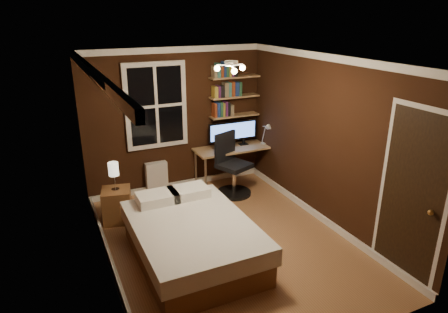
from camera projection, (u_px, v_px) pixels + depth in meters
name	position (u px, v px, depth m)	size (l,w,h in m)	color
floor	(227.00, 241.00, 5.60)	(4.20, 4.20, 0.00)	#91613A
wall_back	(176.00, 120.00, 6.96)	(3.20, 0.04, 2.50)	black
wall_left	(101.00, 178.00, 4.54)	(0.04, 4.20, 2.50)	black
wall_right	(327.00, 142.00, 5.81)	(0.04, 4.20, 2.50)	black
ceiling	(228.00, 60.00, 4.75)	(3.20, 4.20, 0.02)	white
window	(156.00, 106.00, 6.69)	(1.06, 0.06, 1.46)	white
door	(411.00, 199.00, 4.56)	(0.03, 0.82, 2.05)	black
door_knob	(431.00, 213.00, 4.29)	(0.06, 0.06, 0.06)	#C58D43
ceiling_fixture	(231.00, 69.00, 4.69)	(0.44, 0.44, 0.18)	beige
bookshelf_lower	(234.00, 116.00, 7.29)	(0.92, 0.22, 0.03)	tan
books_row_lower	(234.00, 109.00, 7.24)	(0.42, 0.16, 0.23)	#973D1B
bookshelf_middle	(235.00, 97.00, 7.17)	(0.92, 0.22, 0.03)	tan
books_row_middle	(235.00, 89.00, 7.12)	(0.48, 0.16, 0.23)	navy
bookshelf_upper	(235.00, 77.00, 7.05)	(0.92, 0.22, 0.03)	tan
books_row_upper	(235.00, 70.00, 7.00)	(0.48, 0.16, 0.23)	#29603C
bed	(192.00, 239.00, 5.13)	(1.43, 1.97, 0.67)	brown
nightstand	(117.00, 205.00, 6.07)	(0.42, 0.42, 0.52)	brown
bedside_lamp	(114.00, 176.00, 5.91)	(0.15, 0.15, 0.43)	beige
radiator	(157.00, 178.00, 7.03)	(0.38, 0.13, 0.56)	white
desk	(235.00, 150.00, 7.31)	(1.49, 0.56, 0.71)	tan
monitor_left	(222.00, 135.00, 7.19)	(0.50, 0.12, 0.46)	black
monitor_right	(244.00, 132.00, 7.36)	(0.50, 0.12, 0.46)	black
desk_lamp	(266.00, 134.00, 7.33)	(0.14, 0.32, 0.44)	silver
office_chair	(232.00, 171.00, 6.95)	(0.64, 0.64, 1.09)	black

